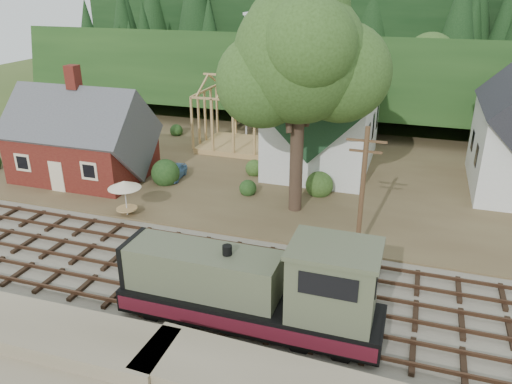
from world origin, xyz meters
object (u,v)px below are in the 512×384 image
(car_blue, at_px, (175,172))
(car_green, at_px, (10,146))
(patio_set, at_px, (124,186))
(locomotive, at_px, (258,290))

(car_blue, bearing_deg, car_green, 170.07)
(car_blue, xyz_separation_m, car_green, (-17.75, 1.25, 0.03))
(patio_set, bearing_deg, car_green, 154.36)
(locomotive, xyz_separation_m, car_blue, (-12.27, 15.77, -1.30))
(car_blue, xyz_separation_m, patio_set, (0.01, -7.27, 1.58))
(locomotive, xyz_separation_m, patio_set, (-12.26, 8.50, 0.28))
(car_green, bearing_deg, locomotive, -110.92)
(car_blue, relative_size, car_green, 0.92)
(car_blue, distance_m, patio_set, 7.44)
(locomotive, bearing_deg, car_green, 150.44)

